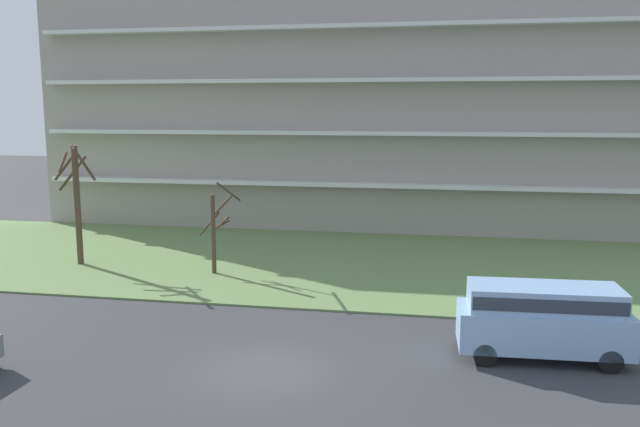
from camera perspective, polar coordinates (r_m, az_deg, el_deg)
ground at (r=20.34m, az=-4.48°, el=-13.45°), size 160.00×160.00×0.00m
grass_lawn_strip at (r=33.41m, az=1.80°, el=-4.30°), size 80.00×16.00×0.08m
apartment_building at (r=46.42m, az=4.56°, el=9.23°), size 42.81×13.03×15.79m
tree_far_left at (r=34.62m, az=-20.44°, el=1.24°), size 1.89×1.88×5.99m
tree_left at (r=31.18m, az=-9.06°, el=-1.27°), size 1.94×2.09×4.56m
van_blue_near_left at (r=21.83m, az=18.87°, el=-8.44°), size 5.28×2.21×2.36m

